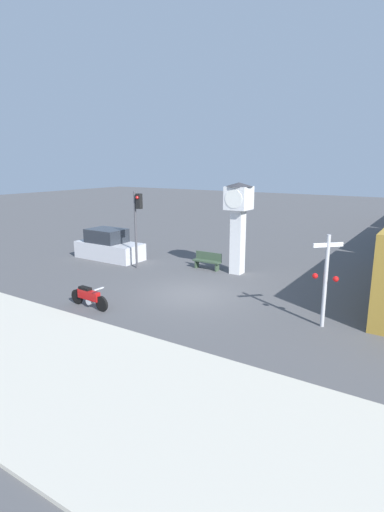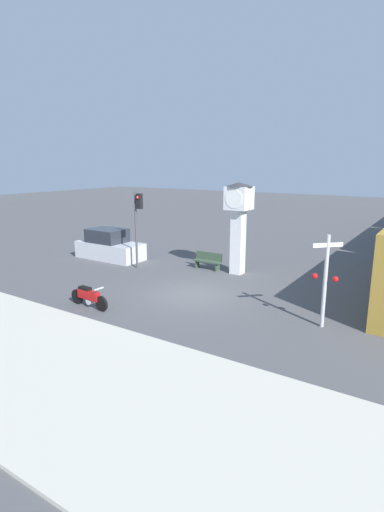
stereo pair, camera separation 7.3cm
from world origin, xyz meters
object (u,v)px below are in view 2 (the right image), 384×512
Objects in this scene: clock_tower at (239,214)px; traffic_light at (138,216)px; railroad_crossing_signal at (325,277)px; parked_car at (109,246)px; motorcycle at (89,297)px; bench at (208,260)px.

traffic_light is (-4.99, -2.01, -0.26)m from clock_tower.
clock_tower is 7.47m from railroad_crossing_signal.
clock_tower is 5.38m from traffic_light.
parked_car is at bearing -171.44° from clock_tower.
motorcycle is 0.44× the size of clock_tower.
motorcycle is 0.49× the size of parked_car.
parked_car is at bearing 165.84° from railroad_crossing_signal.
traffic_light is 11.05m from railroad_crossing_signal.
clock_tower is 8.43m from parked_car.
clock_tower is 1.12× the size of parked_car.
motorcycle is at bearing -50.83° from parked_car.
traffic_light is 1.27× the size of railroad_crossing_signal.
bench is at bearing -176.55° from clock_tower.
bench is (-1.73, -0.10, -2.64)m from clock_tower.
parked_car is at bearing 165.06° from traffic_light.
clock_tower reaches higher than railroad_crossing_signal.
bench is 6.36m from parked_car.
bench is (-7.42, 4.55, -1.32)m from railroad_crossing_signal.
clock_tower is at bearing 21.90° from traffic_light.
railroad_crossing_signal is at bearing -39.30° from clock_tower.
railroad_crossing_signal is 2.06× the size of bench.
railroad_crossing_signal is at bearing -13.94° from parked_car.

